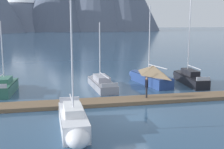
% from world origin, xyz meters
% --- Properties ---
extents(ground_plane, '(700.00, 700.00, 0.00)m').
position_xyz_m(ground_plane, '(0.00, 0.00, 0.00)').
color(ground_plane, '#2D4C6B').
extents(mountain_shoulder_ridge, '(68.62, 68.62, 35.16)m').
position_xyz_m(mountain_shoulder_ridge, '(-13.55, 228.18, 18.25)').
color(mountain_shoulder_ridge, slate).
rests_on(mountain_shoulder_ridge, ground).
extents(dock, '(22.74, 3.38, 0.30)m').
position_xyz_m(dock, '(0.00, 4.00, 0.15)').
color(dock, brown).
rests_on(dock, ground).
extents(sailboat_nearest_berth, '(2.52, 6.06, 6.58)m').
position_xyz_m(sailboat_nearest_berth, '(-9.24, 10.35, 0.60)').
color(sailboat_nearest_berth, '#336B56').
rests_on(sailboat_nearest_berth, ground).
extents(sailboat_second_berth, '(1.73, 6.06, 7.62)m').
position_xyz_m(sailboat_second_berth, '(-4.36, -1.44, 0.65)').
color(sailboat_second_berth, white).
rests_on(sailboat_second_berth, ground).
extents(sailboat_mid_dock_port, '(1.78, 7.27, 6.46)m').
position_xyz_m(sailboat_mid_dock_port, '(-0.08, 10.10, 0.50)').
color(sailboat_mid_dock_port, '#93939E').
rests_on(sailboat_mid_dock_port, ground).
extents(sailboat_mid_dock_starboard, '(2.68, 7.63, 8.17)m').
position_xyz_m(sailboat_mid_dock_starboard, '(5.32, 10.36, 0.96)').
color(sailboat_mid_dock_starboard, navy).
rests_on(sailboat_mid_dock_starboard, ground).
extents(sailboat_far_berth, '(2.38, 7.63, 9.14)m').
position_xyz_m(sailboat_far_berth, '(9.49, 9.65, 0.63)').
color(sailboat_far_berth, black).
rests_on(sailboat_far_berth, ground).
extents(person_on_dock, '(0.36, 0.54, 1.69)m').
position_xyz_m(person_on_dock, '(2.42, 4.00, 1.26)').
color(person_on_dock, '#232328').
rests_on(person_on_dock, dock).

